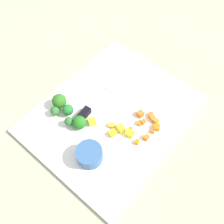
{
  "coord_description": "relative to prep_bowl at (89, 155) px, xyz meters",
  "views": [
    {
      "loc": [
        0.29,
        0.25,
        0.66
      ],
      "look_at": [
        0.0,
        0.0,
        0.02
      ],
      "focal_mm": 40.37,
      "sensor_mm": 36.0,
      "label": 1
    }
  ],
  "objects": [
    {
      "name": "carrot_dice_10",
      "position": [
        -0.21,
        0.05,
        -0.02
      ],
      "size": [
        0.02,
        0.02,
        0.01
      ],
      "primitive_type": "cube",
      "rotation": [
        0.0,
        0.0,
        2.28
      ],
      "color": "orange",
      "rests_on": "cutting_board"
    },
    {
      "name": "broccoli_floret_2",
      "position": [
        -0.04,
        -0.11,
        -0.0
      ],
      "size": [
        0.03,
        0.03,
        0.03
      ],
      "color": "#8DB263",
      "rests_on": "cutting_board"
    },
    {
      "name": "pepper_dice_1",
      "position": [
        -0.08,
        -0.07,
        -0.01
      ],
      "size": [
        0.03,
        0.03,
        0.01
      ],
      "primitive_type": "cube",
      "rotation": [
        0.0,
        0.0,
        0.96
      ],
      "color": "yellow",
      "rests_on": "cutting_board"
    },
    {
      "name": "prep_bowl",
      "position": [
        0.0,
        0.0,
        0.0
      ],
      "size": [
        0.07,
        0.07,
        0.04
      ],
      "primitive_type": "cylinder",
      "color": "#345B8B",
      "rests_on": "cutting_board"
    },
    {
      "name": "pepper_dice_0",
      "position": [
        -0.12,
        0.04,
        -0.01
      ],
      "size": [
        0.02,
        0.02,
        0.02
      ],
      "primitive_type": "cube",
      "rotation": [
        0.0,
        0.0,
        0.18
      ],
      "color": "yellow",
      "rests_on": "cutting_board"
    },
    {
      "name": "pepper_dice_2",
      "position": [
        -0.09,
        0.0,
        -0.01
      ],
      "size": [
        0.02,
        0.02,
        0.02
      ],
      "primitive_type": "cube",
      "rotation": [
        0.0,
        0.0,
        2.96
      ],
      "color": "yellow",
      "rests_on": "cutting_board"
    },
    {
      "name": "carrot_dice_6",
      "position": [
        -0.17,
        0.04,
        -0.02
      ],
      "size": [
        0.02,
        0.02,
        0.01
      ],
      "primitive_type": "cube",
      "rotation": [
        0.0,
        0.0,
        1.8
      ],
      "color": "orange",
      "rests_on": "cutting_board"
    },
    {
      "name": "carrot_dice_1",
      "position": [
        -0.2,
        0.07,
        -0.01
      ],
      "size": [
        0.01,
        0.02,
        0.01
      ],
      "primitive_type": "cube",
      "rotation": [
        0.0,
        0.0,
        1.61
      ],
      "color": "orange",
      "rests_on": "cutting_board"
    },
    {
      "name": "pepper_dice_3",
      "position": [
        -0.11,
        -0.02,
        -0.02
      ],
      "size": [
        0.02,
        0.02,
        0.01
      ],
      "primitive_type": "cube",
      "rotation": [
        0.0,
        0.0,
        1.98
      ],
      "color": "yellow",
      "rests_on": "cutting_board"
    },
    {
      "name": "carrot_dice_5",
      "position": [
        -0.17,
        0.08,
        -0.02
      ],
      "size": [
        0.01,
        0.01,
        0.01
      ],
      "primitive_type": "cube",
      "rotation": [
        0.0,
        0.0,
        2.13
      ],
      "color": "orange",
      "rests_on": "cutting_board"
    },
    {
      "name": "ground_plane",
      "position": [
        -0.14,
        -0.04,
        -0.03
      ],
      "size": [
        4.0,
        4.0,
        0.0
      ],
      "primitive_type": "plane",
      "color": "#999C81"
    },
    {
      "name": "carrot_dice_2",
      "position": [
        -0.19,
        0.02,
        -0.01
      ],
      "size": [
        0.02,
        0.02,
        0.02
      ],
      "primitive_type": "cube",
      "rotation": [
        0.0,
        0.0,
        1.48
      ],
      "color": "orange",
      "rests_on": "cutting_board"
    },
    {
      "name": "carrot_dice_9",
      "position": [
        -0.21,
        0.06,
        -0.02
      ],
      "size": [
        0.02,
        0.02,
        0.01
      ],
      "primitive_type": "cube",
      "rotation": [
        0.0,
        0.0,
        1.2
      ],
      "color": "orange",
      "rests_on": "cutting_board"
    },
    {
      "name": "carrot_dice_3",
      "position": [
        -0.14,
        0.08,
        -0.01
      ],
      "size": [
        0.02,
        0.01,
        0.01
      ],
      "primitive_type": "cube",
      "rotation": [
        0.0,
        0.0,
        1.52
      ],
      "color": "orange",
      "rests_on": "cutting_board"
    },
    {
      "name": "pepper_dice_4",
      "position": [
        -0.12,
        0.01,
        -0.01
      ],
      "size": [
        0.02,
        0.03,
        0.02
      ],
      "primitive_type": "cube",
      "rotation": [
        0.0,
        0.0,
        1.36
      ],
      "color": "yellow",
      "rests_on": "cutting_board"
    },
    {
      "name": "carrot_dice_4",
      "position": [
        -0.19,
        0.09,
        -0.01
      ],
      "size": [
        0.02,
        0.02,
        0.01
      ],
      "primitive_type": "cube",
      "rotation": [
        0.0,
        0.0,
        2.1
      ],
      "color": "orange",
      "rests_on": "cutting_board"
    },
    {
      "name": "chef_knife",
      "position": [
        -0.15,
        -0.11,
        -0.01
      ],
      "size": [
        0.35,
        0.06,
        0.02
      ],
      "rotation": [
        0.0,
        0.0,
        3.24
      ],
      "color": "silver",
      "rests_on": "cutting_board"
    },
    {
      "name": "broccoli_floret_1",
      "position": [
        -0.04,
        -0.17,
        -0.0
      ],
      "size": [
        0.03,
        0.03,
        0.03
      ],
      "color": "#83C164",
      "rests_on": "cutting_board"
    },
    {
      "name": "carrot_dice_0",
      "position": [
        -0.14,
        0.03,
        -0.02
      ],
      "size": [
        0.01,
        0.01,
        0.01
      ],
      "primitive_type": "cube",
      "rotation": [
        0.0,
        0.0,
        0.75
      ],
      "color": "orange",
      "rests_on": "cutting_board"
    },
    {
      "name": "carrot_dice_7",
      "position": [
        -0.18,
        0.05,
        -0.02
      ],
      "size": [
        0.01,
        0.01,
        0.01
      ],
      "primitive_type": "cube",
      "rotation": [
        0.0,
        0.0,
        1.5
      ],
      "color": "orange",
      "rests_on": "cutting_board"
    },
    {
      "name": "broccoli_floret_0",
      "position": [
        -0.06,
        -0.14,
        -0.0
      ],
      "size": [
        0.03,
        0.03,
        0.04
      ],
      "color": "#97B556",
      "rests_on": "cutting_board"
    },
    {
      "name": "carrot_dice_8",
      "position": [
        -0.12,
        0.07,
        -0.02
      ],
      "size": [
        0.02,
        0.01,
        0.01
      ],
      "primitive_type": "cube",
      "rotation": [
        0.0,
        0.0,
        0.34
      ],
      "color": "orange",
      "rests_on": "cutting_board"
    },
    {
      "name": "broccoli_floret_4",
      "position": [
        -0.07,
        -0.18,
        0.0
      ],
      "size": [
        0.04,
        0.04,
        0.05
      ],
      "color": "#87C15B",
      "rests_on": "cutting_board"
    },
    {
      "name": "cutting_board",
      "position": [
        -0.14,
        -0.04,
        -0.03
      ],
      "size": [
        0.47,
        0.39,
        0.01
      ],
      "primitive_type": "cube",
      "color": "white",
      "rests_on": "ground_plane"
    },
    {
      "name": "broccoli_floret_3",
      "position": [
        -0.05,
        -0.09,
        -0.0
      ],
      "size": [
        0.04,
        0.04,
        0.04
      ],
      "color": "#96C454",
      "rests_on": "cutting_board"
    }
  ]
}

